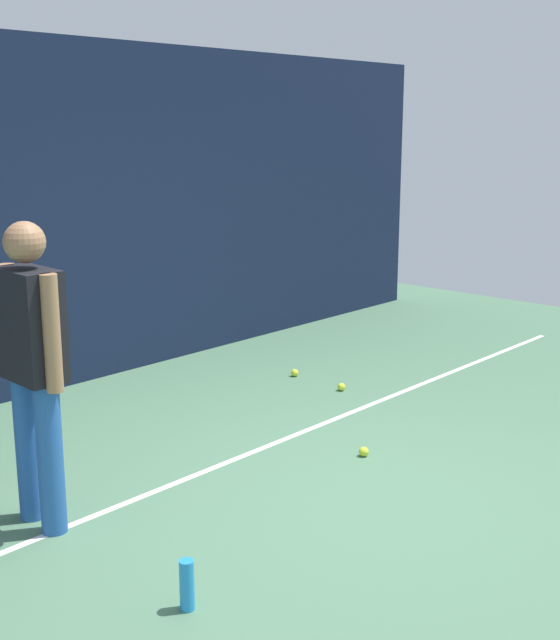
{
  "coord_description": "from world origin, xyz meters",
  "views": [
    {
      "loc": [
        -3.75,
        -3.03,
        2.19
      ],
      "look_at": [
        0.0,
        0.4,
        1.0
      ],
      "focal_mm": 47.19,
      "sensor_mm": 36.0,
      "label": 1
    }
  ],
  "objects_px": {
    "tennis_player": "(32,358)",
    "water_bottle": "(187,585)",
    "tennis_ball_by_fence": "(364,452)",
    "tennis_ball_near_player": "(295,373)",
    "tennis_ball_mid_court": "(341,387)"
  },
  "relations": [
    {
      "from": "water_bottle",
      "to": "tennis_player",
      "type": "bearing_deg",
      "value": 89.03
    },
    {
      "from": "tennis_ball_near_player",
      "to": "water_bottle",
      "type": "height_order",
      "value": "water_bottle"
    },
    {
      "from": "tennis_player",
      "to": "water_bottle",
      "type": "xyz_separation_m",
      "value": [
        -0.02,
        -1.24,
        -0.84
      ]
    },
    {
      "from": "tennis_ball_mid_court",
      "to": "water_bottle",
      "type": "height_order",
      "value": "water_bottle"
    },
    {
      "from": "tennis_ball_by_fence",
      "to": "water_bottle",
      "type": "height_order",
      "value": "water_bottle"
    },
    {
      "from": "tennis_player",
      "to": "water_bottle",
      "type": "relative_size",
      "value": 6.89
    },
    {
      "from": "tennis_ball_near_player",
      "to": "water_bottle",
      "type": "bearing_deg",
      "value": -146.19
    },
    {
      "from": "tennis_ball_near_player",
      "to": "tennis_ball_mid_court",
      "type": "xyz_separation_m",
      "value": [
        -0.04,
        -0.56,
        0.0
      ]
    },
    {
      "from": "tennis_ball_mid_court",
      "to": "water_bottle",
      "type": "xyz_separation_m",
      "value": [
        -3.05,
        -1.51,
        0.09
      ]
    },
    {
      "from": "tennis_player",
      "to": "tennis_ball_near_player",
      "type": "height_order",
      "value": "tennis_player"
    },
    {
      "from": "tennis_ball_mid_court",
      "to": "water_bottle",
      "type": "bearing_deg",
      "value": -153.67
    },
    {
      "from": "tennis_ball_mid_court",
      "to": "water_bottle",
      "type": "distance_m",
      "value": 3.4
    },
    {
      "from": "tennis_ball_by_fence",
      "to": "water_bottle",
      "type": "xyz_separation_m",
      "value": [
        -2.03,
        -0.51,
        0.09
      ]
    },
    {
      "from": "tennis_ball_near_player",
      "to": "water_bottle",
      "type": "distance_m",
      "value": 3.72
    },
    {
      "from": "tennis_ball_near_player",
      "to": "tennis_ball_mid_court",
      "type": "distance_m",
      "value": 0.56
    }
  ]
}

